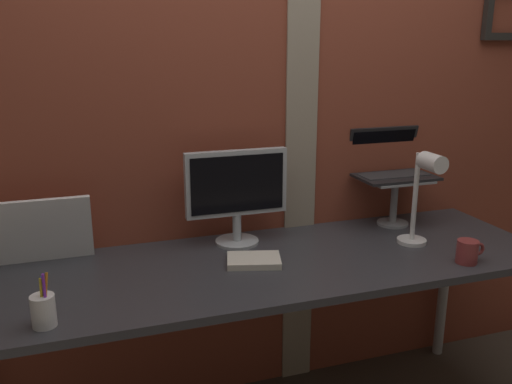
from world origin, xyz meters
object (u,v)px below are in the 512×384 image
object	(u,v)px
whiteboard_panel	(36,231)
pen_cup	(43,310)
monitor	(237,189)
desk_lamp	(424,189)
coffee_mug	(468,252)
laptop	(389,162)

from	to	relation	value
whiteboard_panel	pen_cup	distance (m)	0.51
monitor	desk_lamp	bearing A→B (deg)	-21.99
pen_cup	desk_lamp	bearing A→B (deg)	7.83
monitor	pen_cup	size ratio (longest dim) A/B	2.48
whiteboard_panel	pen_cup	size ratio (longest dim) A/B	2.34
monitor	desk_lamp	distance (m)	0.75
monitor	whiteboard_panel	bearing A→B (deg)	177.69
desk_lamp	coffee_mug	xyz separation A→B (m)	(0.08, -0.19, -0.20)
desk_lamp	pen_cup	size ratio (longest dim) A/B	2.33
laptop	whiteboard_panel	distance (m)	1.52
whiteboard_panel	pen_cup	world-z (taller)	whiteboard_panel
monitor	whiteboard_panel	xyz separation A→B (m)	(-0.77, 0.03, -0.11)
laptop	monitor	bearing A→B (deg)	-174.80
pen_cup	coffee_mug	bearing A→B (deg)	0.02
pen_cup	coffee_mug	size ratio (longest dim) A/B	1.44
whiteboard_panel	desk_lamp	bearing A→B (deg)	-12.00
monitor	desk_lamp	world-z (taller)	desk_lamp
laptop	whiteboard_panel	xyz separation A→B (m)	(-1.51, -0.04, -0.15)
coffee_mug	desk_lamp	bearing A→B (deg)	111.29
laptop	pen_cup	world-z (taller)	laptop
pen_cup	monitor	bearing A→B (deg)	33.08
laptop	coffee_mug	bearing A→B (deg)	-87.50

